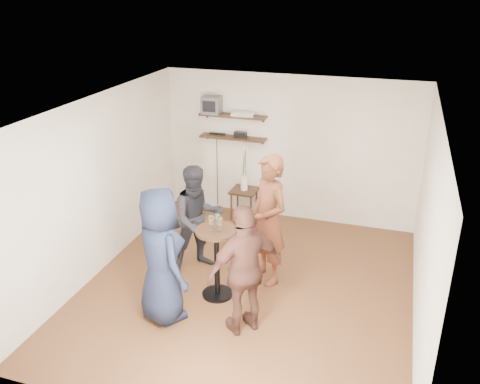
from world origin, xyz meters
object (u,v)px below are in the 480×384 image
Objects in this scene: person_plaid at (268,220)px; person_navy at (161,256)px; radio at (240,135)px; crt_monitor at (212,105)px; dvd_deck at (244,114)px; side_table at (244,194)px; person_dark at (198,218)px; person_brown at (245,270)px; drinks_table at (217,254)px.

person_plaid reaches higher than person_navy.
radio is 3.37m from person_navy.
crt_monitor is at bearing 180.00° from radio.
crt_monitor reaches higher than radio.
dvd_deck is 0.73× the size of side_table.
crt_monitor is 0.20× the size of person_dark.
person_plaid reaches higher than person_dark.
dvd_deck is 2.46m from person_plaid.
side_table is at bearing -54.88° from person_navy.
dvd_deck is 2.30m from person_dark.
radio is 0.12× the size of person_plaid.
person_plaid is 1.12× the size of person_brown.
side_table is 2.52m from drinks_table.
dvd_deck reaches higher than person_brown.
drinks_table reaches higher than side_table.
person_dark reaches higher than drinks_table.
person_navy is at bearing -128.50° from person_dark.
dvd_deck is 0.39m from radio.
person_dark is (-0.08, -2.02, -1.09)m from dvd_deck.
person_navy is (-0.05, -3.31, -1.00)m from dvd_deck.
person_brown is at bearing -46.60° from person_plaid.
dvd_deck is at bearing 99.58° from drinks_table.
person_brown reaches higher than side_table.
person_navy is (-0.11, -3.14, 0.44)m from side_table.
person_brown is at bearing -45.05° from drinks_table.
person_brown is (0.03, -1.20, -0.10)m from person_plaid.
crt_monitor is at bearing 64.29° from person_dark.
person_plaid is (1.00, -2.04, -0.95)m from dvd_deck.
person_brown is at bearing -138.95° from person_navy.
person_navy is at bearing -127.15° from drinks_table.
dvd_deck is at bearing -53.69° from person_navy.
person_plaid reaches higher than person_brown.
person_navy is at bearing -87.65° from person_plaid.
dvd_deck is 1.82× the size of radio.
drinks_table is 0.88m from person_plaid.
side_table is at bearing -70.21° from dvd_deck.
side_table is 1.89m from person_dark.
drinks_table is (1.04, -2.66, -1.36)m from crt_monitor.
radio is 1.08m from side_table.
person_navy is (0.54, -3.31, -1.12)m from crt_monitor.
person_plaid reaches higher than drinks_table.
crt_monitor is 1.45× the size of radio.
person_navy is at bearing -80.74° from crt_monitor.
drinks_table is 0.60× the size of person_brown.
person_dark reaches higher than side_table.
radio is 0.40× the size of side_table.
person_dark is (-0.14, -1.85, 0.35)m from side_table.
dvd_deck is 2.97m from drinks_table.
crt_monitor is 3.16m from drinks_table.
side_table is (0.13, -0.17, -1.06)m from radio.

